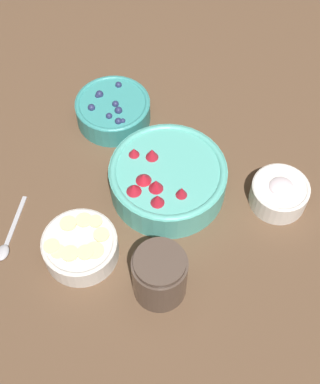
{
  "coord_description": "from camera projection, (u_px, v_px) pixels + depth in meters",
  "views": [
    {
      "loc": [
        0.17,
        -0.53,
        0.86
      ],
      "look_at": [
        -0.05,
        -0.05,
        0.05
      ],
      "focal_mm": 50.0,
      "sensor_mm": 36.0,
      "label": 1
    }
  ],
  "objects": [
    {
      "name": "ground_plane",
      "position": [
        197.0,
        194.0,
        1.02
      ],
      "size": [
        4.0,
        4.0,
        0.0
      ],
      "primitive_type": "plane",
      "color": "brown"
    },
    {
      "name": "bowl_strawberries",
      "position": [
        167.0,
        178.0,
        0.99
      ],
      "size": [
        0.22,
        0.22,
        0.09
      ],
      "color": "#56B7A8",
      "rests_on": "ground_plane"
    },
    {
      "name": "bowl_blueberries",
      "position": [
        113.0,
        109.0,
        1.1
      ],
      "size": [
        0.15,
        0.15,
        0.06
      ],
      "color": "teal",
      "rests_on": "ground_plane"
    },
    {
      "name": "bowl_bananas",
      "position": [
        80.0,
        246.0,
        0.93
      ],
      "size": [
        0.13,
        0.13,
        0.05
      ],
      "color": "silver",
      "rests_on": "ground_plane"
    },
    {
      "name": "bowl_cream",
      "position": [
        279.0,
        192.0,
        0.99
      ],
      "size": [
        0.11,
        0.11,
        0.06
      ],
      "color": "white",
      "rests_on": "ground_plane"
    },
    {
      "name": "jar_chocolate",
      "position": [
        160.0,
        276.0,
        0.88
      ],
      "size": [
        0.09,
        0.09,
        0.11
      ],
      "color": "#4C3D33",
      "rests_on": "ground_plane"
    },
    {
      "name": "spoon",
      "position": [
        8.0,
        240.0,
        0.96
      ],
      "size": [
        0.05,
        0.14,
        0.01
      ],
      "color": "#B2B2B7",
      "rests_on": "ground_plane"
    }
  ]
}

